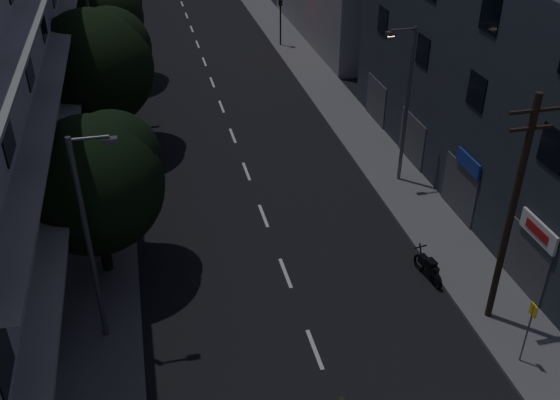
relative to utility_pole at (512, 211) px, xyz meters
name	(u,v)px	position (x,y,z in m)	size (l,w,h in m)	color
ground	(231,132)	(-6.87, 18.40, -4.87)	(160.00, 160.00, 0.00)	black
sidewalk_left	(104,144)	(-14.37, 18.40, -4.79)	(3.00, 90.00, 0.15)	#565659
sidewalk_right	(349,119)	(0.63, 18.40, -4.79)	(3.00, 90.00, 0.15)	#565659
lane_markings	(217,94)	(-6.87, 24.65, -4.86)	(0.15, 60.50, 0.01)	beige
building_right	(529,98)	(5.12, 7.40, 0.63)	(6.19, 28.00, 11.00)	#282D36
tree_near	(94,179)	(-14.03, 6.28, -0.46)	(5.52, 5.52, 6.81)	black
tree_mid	(95,64)	(-14.13, 17.86, 0.18)	(6.37, 6.37, 7.83)	black
tree_far	(99,14)	(-14.09, 28.72, 0.00)	(6.08, 6.08, 7.52)	black
traffic_signal_far_right	(281,9)	(-0.24, 33.70, -1.77)	(0.28, 0.37, 4.10)	black
traffic_signal_far_left	(111,20)	(-13.52, 33.63, -1.77)	(0.28, 0.37, 4.10)	black
street_lamp_left_near	(91,234)	(-14.03, 2.22, -0.27)	(1.51, 0.25, 8.00)	#57585E
street_lamp_right	(405,99)	(0.58, 10.57, -0.27)	(1.51, 0.25, 8.00)	#5A5B62
street_lamp_left_far	(96,49)	(-14.17, 21.94, -0.27)	(1.51, 0.25, 8.00)	#53555A
utility_pole	(512,211)	(0.00, 0.00, 0.00)	(1.80, 0.24, 9.00)	black
bus_stop_sign	(530,323)	(-0.09, -2.36, -2.98)	(0.06, 0.35, 2.52)	#595B60
motorcycle	(428,268)	(-1.23, 2.80, -4.36)	(0.60, 2.00, 1.29)	black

